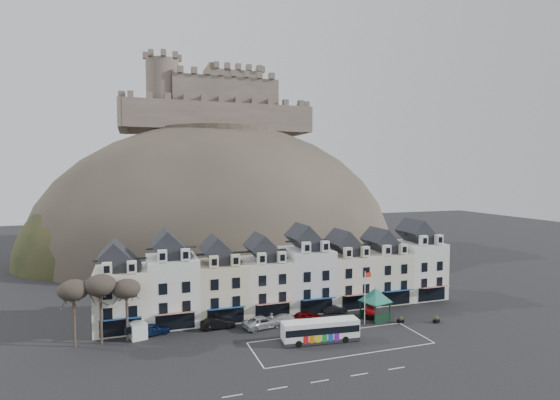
# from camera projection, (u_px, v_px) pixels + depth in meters

# --- Properties ---
(ground) EXTENTS (300.00, 300.00, 0.00)m
(ground) POSITION_uv_depth(u_px,v_px,m) (330.00, 349.00, 52.09)
(ground) COLOR black
(ground) RESTS_ON ground
(coach_bay_markings) EXTENTS (22.00, 7.50, 0.01)m
(coach_bay_markings) POSITION_uv_depth(u_px,v_px,m) (341.00, 343.00, 53.92)
(coach_bay_markings) COLOR silver
(coach_bay_markings) RESTS_ON ground
(townhouse_terrace) EXTENTS (54.40, 9.35, 11.80)m
(townhouse_terrace) POSITION_uv_depth(u_px,v_px,m) (287.00, 275.00, 66.89)
(townhouse_terrace) COLOR #EEE8CF
(townhouse_terrace) RESTS_ON ground
(castle_hill) EXTENTS (100.00, 76.00, 68.00)m
(castle_hill) POSITION_uv_depth(u_px,v_px,m) (225.00, 250.00, 117.65)
(castle_hill) COLOR #363229
(castle_hill) RESTS_ON ground
(castle) EXTENTS (50.20, 22.20, 22.00)m
(castle) POSITION_uv_depth(u_px,v_px,m) (216.00, 104.00, 121.45)
(castle) COLOR brown
(castle) RESTS_ON ground
(tree_left_far) EXTENTS (3.61, 3.61, 8.24)m
(tree_left_far) POSITION_uv_depth(u_px,v_px,m) (73.00, 291.00, 52.27)
(tree_left_far) COLOR #372E23
(tree_left_far) RESTS_ON ground
(tree_left_mid) EXTENTS (3.78, 3.78, 8.64)m
(tree_left_mid) POSITION_uv_depth(u_px,v_px,m) (100.00, 286.00, 53.21)
(tree_left_mid) COLOR #372E23
(tree_left_mid) RESTS_ON ground
(tree_left_near) EXTENTS (3.43, 3.43, 7.84)m
(tree_left_near) POSITION_uv_depth(u_px,v_px,m) (126.00, 289.00, 54.22)
(tree_left_near) COLOR #372E23
(tree_left_near) RESTS_ON ground
(bus) EXTENTS (9.85, 3.12, 2.73)m
(bus) POSITION_uv_depth(u_px,v_px,m) (320.00, 330.00, 54.22)
(bus) COLOR #262628
(bus) RESTS_ON ground
(bus_shelter) EXTENTS (6.91, 6.91, 4.54)m
(bus_shelter) POSITION_uv_depth(u_px,v_px,m) (375.00, 295.00, 62.37)
(bus_shelter) COLOR black
(bus_shelter) RESTS_ON ground
(red_buoy) EXTENTS (1.76, 1.76, 1.99)m
(red_buoy) POSITION_uv_depth(u_px,v_px,m) (370.00, 312.00, 62.74)
(red_buoy) COLOR black
(red_buoy) RESTS_ON ground
(flagpole) EXTENTS (1.07, 0.21, 7.45)m
(flagpole) POSITION_uv_depth(u_px,v_px,m) (365.00, 294.00, 60.35)
(flagpole) COLOR silver
(flagpole) RESTS_ON ground
(white_van) EXTENTS (2.90, 4.73, 2.01)m
(white_van) POSITION_uv_depth(u_px,v_px,m) (136.00, 328.00, 56.30)
(white_van) COLOR silver
(white_van) RESTS_ON ground
(planter_west) EXTENTS (0.91, 0.62, 0.89)m
(planter_west) POSITION_uv_depth(u_px,v_px,m) (400.00, 320.00, 61.17)
(planter_west) COLOR black
(planter_west) RESTS_ON ground
(planter_east) EXTENTS (1.08, 0.75, 0.97)m
(planter_east) POSITION_uv_depth(u_px,v_px,m) (436.00, 319.00, 61.15)
(planter_east) COLOR black
(planter_east) RESTS_ON ground
(car_navy) EXTENTS (4.87, 3.04, 1.55)m
(car_navy) POSITION_uv_depth(u_px,v_px,m) (152.00, 329.00, 56.42)
(car_navy) COLOR #0B183A
(car_navy) RESTS_ON ground
(car_black) EXTENTS (4.61, 1.64, 1.52)m
(car_black) POSITION_uv_depth(u_px,v_px,m) (218.00, 323.00, 58.83)
(car_black) COLOR black
(car_black) RESTS_ON ground
(car_silver) EXTENTS (5.87, 3.65, 1.54)m
(car_silver) POSITION_uv_depth(u_px,v_px,m) (263.00, 322.00, 59.23)
(car_silver) COLOR #B7BBC0
(car_silver) RESTS_ON ground
(car_white) EXTENTS (5.20, 3.50, 1.40)m
(car_white) POSITION_uv_depth(u_px,v_px,m) (288.00, 320.00, 60.37)
(car_white) COLOR silver
(car_white) RESTS_ON ground
(car_maroon) EXTENTS (4.54, 1.87, 1.54)m
(car_maroon) POSITION_uv_depth(u_px,v_px,m) (306.00, 317.00, 61.38)
(car_maroon) COLOR #530405
(car_maroon) RESTS_ON ground
(car_charcoal) EXTENTS (3.97, 2.07, 1.24)m
(car_charcoal) POSITION_uv_depth(u_px,v_px,m) (334.00, 309.00, 65.43)
(car_charcoal) COLOR black
(car_charcoal) RESTS_ON ground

